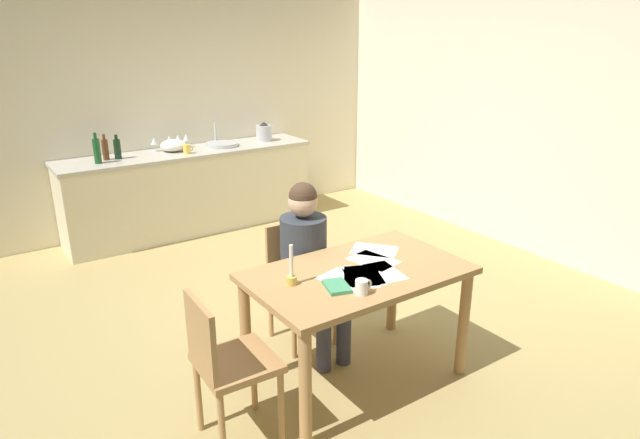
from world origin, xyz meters
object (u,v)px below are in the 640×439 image
chair_side_empty (226,362)px  teacup_on_counter (187,149)px  bottle_oil (97,150)px  wine_glass_near_sink (186,138)px  person_seated (309,258)px  stovetop_kettle (264,132)px  bottle_wine_red (117,149)px  dining_table (357,287)px  chair_at_table (298,277)px  wine_glass_back_right (154,141)px  coffee_mug (362,287)px  sink_unit (222,144)px  bottle_vinegar (105,149)px  mixing_bowl (173,145)px  candlestick (292,274)px  wine_glass_back_left (169,140)px  book_magazine (337,286)px  wine_glass_by_kettle (178,139)px

chair_side_empty → teacup_on_counter: teacup_on_counter is taller
bottle_oil → wine_glass_near_sink: (1.00, 0.22, -0.02)m
person_seated → stovetop_kettle: size_ratio=5.43×
chair_side_empty → wine_glass_near_sink: (1.19, 3.47, 0.51)m
bottle_wine_red → teacup_on_counter: bearing=-13.9°
bottle_oil → stovetop_kettle: bearing=2.3°
bottle_oil → stovetop_kettle: size_ratio=1.37×
person_seated → teacup_on_counter: size_ratio=10.91×
dining_table → chair_at_table: chair_at_table is taller
dining_table → chair_side_empty: size_ratio=1.50×
bottle_oil → wine_glass_back_right: bottle_oil is taller
chair_side_empty → coffee_mug: size_ratio=8.25×
person_seated → wine_glass_back_right: (-0.06, 2.90, 0.33)m
sink_unit → bottle_vinegar: bottle_vinegar is taller
mixing_bowl → dining_table: bearing=-91.4°
bottle_oil → mixing_bowl: (0.81, 0.13, -0.07)m
candlestick → wine_glass_back_left: 3.38m
dining_table → chair_at_table: 0.67m
sink_unit → mixing_bowl: sink_unit is taller
person_seated → sink_unit: 2.85m
bottle_wine_red → stovetop_kettle: (1.67, -0.01, -0.01)m
bottle_oil → wine_glass_near_sink: size_ratio=1.96×
stovetop_kettle → bottle_oil: bearing=-177.7°
sink_unit → teacup_on_counter: size_ratio=3.29×
bottle_oil → chair_at_table: bearing=-74.6°
coffee_mug → bottle_vinegar: (-0.45, 3.54, 0.20)m
chair_at_table → stovetop_kettle: bearing=65.5°
book_magazine → sink_unit: (0.86, 3.38, 0.15)m
person_seated → wine_glass_back_left: person_seated is taller
candlestick → bottle_vinegar: (-0.19, 3.22, 0.18)m
wine_glass_by_kettle → wine_glass_back_left: same height
bottle_oil → wine_glass_back_right: bearing=19.4°
bottle_vinegar → mixing_bowl: 0.70m
person_seated → wine_glass_back_left: (0.11, 2.90, 0.33)m
mixing_bowl → wine_glass_back_left: 0.11m
mixing_bowl → book_magazine: bearing=-95.4°
sink_unit → wine_glass_back_right: bearing=168.4°
wine_glass_near_sink → book_magazine: bearing=-98.3°
person_seated → teacup_on_counter: (0.19, 2.60, 0.27)m
dining_table → sink_unit: (0.62, 3.25, 0.27)m
coffee_mug → sink_unit: size_ratio=0.30×
stovetop_kettle → bottle_wine_red: bearing=179.5°
bottle_wine_red → wine_glass_back_right: size_ratio=1.59×
candlestick → stovetop_kettle: bearing=63.5°
person_seated → chair_side_empty: size_ratio=1.35×
chair_at_table → bottle_vinegar: size_ratio=3.30×
bottle_wine_red → person_seated: bearing=-80.2°
bottle_vinegar → stovetop_kettle: bottle_vinegar is taller
person_seated → bottle_vinegar: size_ratio=4.63×
book_magazine → bottle_oil: bottle_oil is taller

